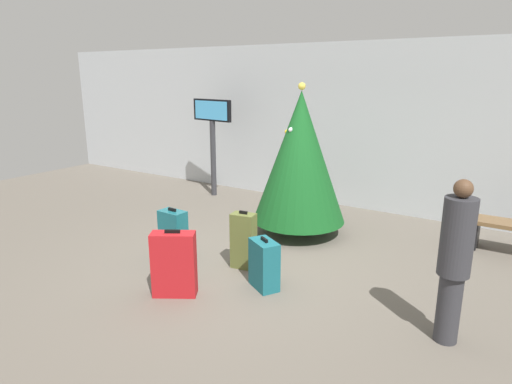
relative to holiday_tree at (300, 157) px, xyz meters
name	(u,v)px	position (x,y,z in m)	size (l,w,h in m)	color
ground_plane	(238,264)	(-0.12, -1.60, -1.30)	(16.00, 16.00, 0.00)	#665E54
back_wall	(343,126)	(-0.12, 2.06, 0.31)	(16.00, 0.20, 3.21)	#B7BCC1
holiday_tree	(300,157)	(0.00, 0.00, 0.00)	(1.52, 1.52, 2.48)	#4C3319
flight_info_kiosk	(212,128)	(-2.72, 1.17, 0.20)	(1.06, 0.23, 2.09)	#333338
traveller_0	(455,259)	(2.69, -1.97, -0.41)	(0.41, 0.41, 1.67)	#333338
suitcase_0	(174,264)	(-0.25, -2.73, -0.90)	(0.56, 0.46, 0.83)	#B2191E
suitcase_1	(244,241)	(0.00, -1.62, -0.91)	(0.35, 0.25, 0.82)	#59602D
suitcase_2	(174,237)	(-0.93, -2.01, -0.92)	(0.39, 0.25, 0.80)	#19606B
suitcase_3	(264,264)	(0.55, -1.99, -0.99)	(0.47, 0.42, 0.66)	#19606B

